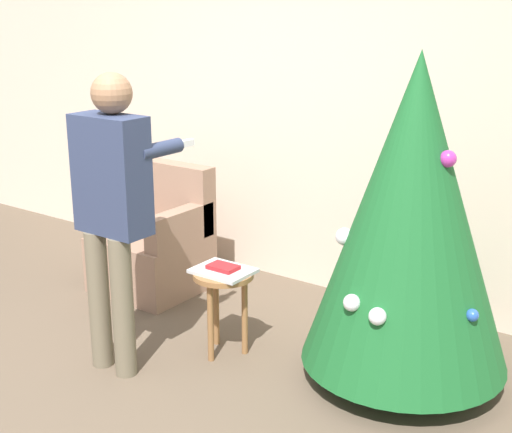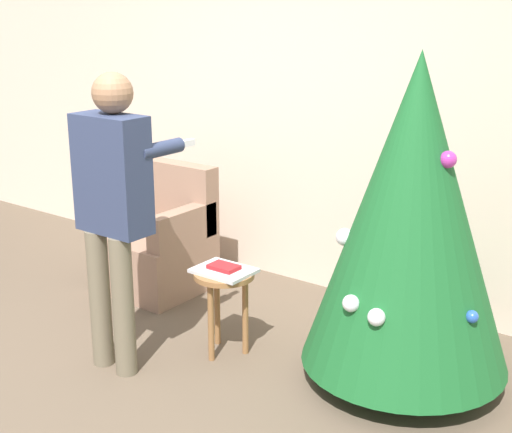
{
  "view_description": "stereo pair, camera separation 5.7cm",
  "coord_description": "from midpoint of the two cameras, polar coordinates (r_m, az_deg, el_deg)",
  "views": [
    {
      "loc": [
        2.64,
        -2.01,
        1.99
      ],
      "look_at": [
        0.56,
        0.88,
        0.92
      ],
      "focal_mm": 50.0,
      "sensor_mm": 36.0,
      "label": 1
    },
    {
      "loc": [
        2.68,
        -1.98,
        1.99
      ],
      "look_at": [
        0.56,
        0.88,
        0.92
      ],
      "focal_mm": 50.0,
      "sensor_mm": 36.0,
      "label": 2
    }
  ],
  "objects": [
    {
      "name": "side_stool",
      "position": [
        4.14,
        -2.17,
        -5.76
      ],
      "size": [
        0.35,
        0.35,
        0.51
      ],
      "color": "olive",
      "rests_on": "ground_plane"
    },
    {
      "name": "wall_back",
      "position": [
        5.04,
        4.4,
        9.4
      ],
      "size": [
        8.0,
        0.06,
        2.7
      ],
      "color": "beige",
      "rests_on": "ground_plane"
    },
    {
      "name": "christmas_tree",
      "position": [
        3.75,
        12.77,
        0.14
      ],
      "size": [
        1.1,
        1.1,
        1.78
      ],
      "color": "brown",
      "rests_on": "ground_plane"
    },
    {
      "name": "ground_plane",
      "position": [
        3.88,
        -14.64,
        -14.75
      ],
      "size": [
        14.0,
        14.0,
        0.0
      ],
      "primitive_type": "plane",
      "color": "brown"
    },
    {
      "name": "person_standing",
      "position": [
        3.88,
        -10.95,
        1.47
      ],
      "size": [
        0.43,
        0.57,
        1.65
      ],
      "color": "#6B604C",
      "rests_on": "ground_plane"
    },
    {
      "name": "laptop",
      "position": [
        4.1,
        -2.19,
        -4.34
      ],
      "size": [
        0.33,
        0.26,
        0.02
      ],
      "color": "silver",
      "rests_on": "side_stool"
    },
    {
      "name": "book",
      "position": [
        4.09,
        -2.19,
        -4.06
      ],
      "size": [
        0.17,
        0.12,
        0.02
      ],
      "color": "#B21E23",
      "rests_on": "laptop"
    },
    {
      "name": "armchair",
      "position": [
        5.17,
        -7.57,
        -2.21
      ],
      "size": [
        0.7,
        0.65,
        0.89
      ],
      "color": "#93705B",
      "rests_on": "ground_plane"
    }
  ]
}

